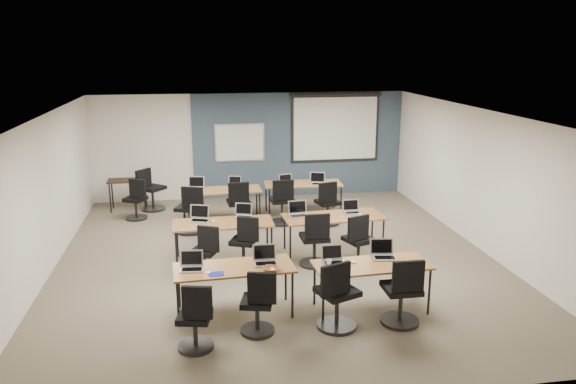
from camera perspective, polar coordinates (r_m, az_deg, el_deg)
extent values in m
cube|color=#6B6354|center=(10.60, -1.20, -6.71)|extent=(8.00, 9.00, 0.02)
cube|color=white|center=(9.94, -1.28, 7.95)|extent=(8.00, 9.00, 0.02)
cube|color=beige|center=(14.56, -3.77, 4.70)|extent=(8.00, 0.04, 2.70)
cube|color=beige|center=(6.00, 4.98, -10.15)|extent=(8.00, 0.04, 2.70)
cube|color=beige|center=(10.42, -23.57, -0.54)|extent=(0.04, 9.00, 2.70)
cube|color=beige|center=(11.44, 19.02, 1.17)|extent=(0.04, 9.00, 2.70)
cube|color=#3D5977|center=(14.70, 1.12, 4.83)|extent=(5.50, 0.04, 2.70)
cube|color=silver|center=(14.44, -4.93, 5.01)|extent=(1.28, 0.02, 0.98)
cube|color=white|center=(14.43, -4.93, 5.00)|extent=(1.20, 0.02, 0.90)
cube|color=black|center=(14.77, 4.82, 6.60)|extent=(2.32, 0.03, 1.82)
cube|color=white|center=(14.77, 4.82, 6.44)|extent=(2.20, 0.02, 1.62)
cylinder|color=black|center=(14.67, 4.90, 9.84)|extent=(2.40, 0.10, 0.10)
cube|color=brown|center=(8.30, -5.51, -7.68)|extent=(1.75, 0.73, 0.03)
cylinder|color=black|center=(8.17, -11.11, -11.10)|extent=(0.04, 0.04, 0.70)
cylinder|color=black|center=(8.26, 0.45, -10.50)|extent=(0.04, 0.04, 0.70)
cylinder|color=black|center=(8.72, -11.01, -9.37)|extent=(0.04, 0.04, 0.70)
cylinder|color=black|center=(8.81, -0.23, -8.83)|extent=(0.04, 0.04, 0.70)
cube|color=#9F7041|center=(8.46, 8.50, -7.34)|extent=(1.72, 0.72, 0.03)
cylinder|color=black|center=(8.15, 3.60, -10.91)|extent=(0.04, 0.04, 0.70)
cylinder|color=black|center=(8.62, 14.15, -9.85)|extent=(0.04, 0.04, 0.70)
cylinder|color=black|center=(8.67, 2.71, -9.24)|extent=(0.04, 0.04, 0.70)
cylinder|color=black|center=(9.12, 12.67, -8.36)|extent=(0.04, 0.04, 0.70)
cube|color=brown|center=(10.33, -6.61, -3.17)|extent=(1.82, 0.76, 0.03)
cylinder|color=black|center=(10.15, -11.28, -5.88)|extent=(0.04, 0.04, 0.70)
cylinder|color=black|center=(10.22, -1.67, -5.45)|extent=(0.04, 0.04, 0.70)
cylinder|color=black|center=(10.75, -11.18, -4.70)|extent=(0.04, 0.04, 0.70)
cylinder|color=black|center=(10.81, -2.13, -4.30)|extent=(0.04, 0.04, 0.70)
cube|color=brown|center=(10.68, 4.64, -2.52)|extent=(1.89, 0.79, 0.03)
cylinder|color=black|center=(10.31, 0.24, -5.24)|extent=(0.04, 0.04, 0.70)
cylinder|color=black|center=(10.74, 9.64, -4.64)|extent=(0.04, 0.04, 0.70)
cylinder|color=black|center=(10.94, -0.35, -4.06)|extent=(0.04, 0.04, 0.70)
cylinder|color=black|center=(11.34, 8.55, -3.55)|extent=(0.04, 0.04, 0.70)
cube|color=#A07032|center=(12.65, -6.81, 0.16)|extent=(1.78, 0.74, 0.03)
cylinder|color=black|center=(12.44, -10.52, -1.98)|extent=(0.04, 0.04, 0.70)
cylinder|color=black|center=(12.51, -2.89, -1.66)|extent=(0.04, 0.04, 0.70)
cylinder|color=black|center=(13.04, -10.48, -1.20)|extent=(0.04, 0.04, 0.70)
cylinder|color=black|center=(13.10, -3.20, -0.90)|extent=(0.04, 0.04, 0.70)
cube|color=brown|center=(13.16, 1.55, 0.83)|extent=(1.80, 0.75, 0.03)
cylinder|color=black|center=(12.83, -1.89, -1.23)|extent=(0.04, 0.04, 0.70)
cylinder|color=black|center=(13.14, 5.40, -0.90)|extent=(0.04, 0.04, 0.70)
cylinder|color=black|center=(13.43, -2.25, -0.50)|extent=(0.04, 0.04, 0.70)
cylinder|color=black|center=(13.73, 4.74, -0.20)|extent=(0.04, 0.04, 0.70)
cube|color=silver|center=(8.26, -9.73, -7.76)|extent=(0.33, 0.24, 0.02)
cube|color=black|center=(8.24, -9.73, -7.74)|extent=(0.28, 0.14, 0.00)
cube|color=silver|center=(8.33, -9.77, -6.62)|extent=(0.33, 0.06, 0.23)
cube|color=black|center=(8.33, -9.77, -6.64)|extent=(0.29, 0.04, 0.19)
ellipsoid|color=white|center=(8.12, -8.11, -8.11)|extent=(0.06, 0.09, 0.03)
cylinder|color=black|center=(7.75, -9.33, -15.21)|extent=(0.47, 0.47, 0.05)
cylinder|color=black|center=(7.67, -9.39, -14.02)|extent=(0.06, 0.06, 0.42)
cube|color=black|center=(7.55, -9.47, -12.36)|extent=(0.42, 0.42, 0.08)
cube|color=black|center=(7.26, -9.21, -11.04)|extent=(0.38, 0.06, 0.44)
cube|color=silver|center=(8.36, -2.28, -7.28)|extent=(0.35, 0.25, 0.02)
cube|color=black|center=(8.33, -2.26, -7.26)|extent=(0.29, 0.15, 0.00)
cube|color=silver|center=(8.43, -2.40, -6.11)|extent=(0.35, 0.06, 0.24)
cube|color=black|center=(8.43, -2.40, -6.13)|extent=(0.31, 0.05, 0.20)
ellipsoid|color=white|center=(8.16, -1.59, -7.83)|extent=(0.07, 0.10, 0.04)
cylinder|color=black|center=(8.04, -3.11, -13.86)|extent=(0.48, 0.48, 0.05)
cylinder|color=black|center=(7.95, -3.13, -12.68)|extent=(0.06, 0.06, 0.42)
cube|color=black|center=(7.84, -3.15, -11.05)|extent=(0.42, 0.42, 0.08)
cube|color=black|center=(7.56, -2.66, -9.72)|extent=(0.39, 0.06, 0.44)
cube|color=silver|center=(8.40, 4.69, -7.19)|extent=(0.32, 0.23, 0.02)
cube|color=black|center=(8.38, 4.73, -7.16)|extent=(0.27, 0.14, 0.00)
cube|color=silver|center=(8.47, 4.50, -6.10)|extent=(0.32, 0.06, 0.22)
cube|color=black|center=(8.47, 4.52, -6.12)|extent=(0.28, 0.04, 0.18)
ellipsoid|color=white|center=(8.47, 6.68, -7.06)|extent=(0.08, 0.11, 0.04)
cylinder|color=black|center=(8.19, 4.95, -13.33)|extent=(0.57, 0.57, 0.05)
cylinder|color=black|center=(8.09, 4.98, -11.91)|extent=(0.06, 0.06, 0.50)
cube|color=black|center=(7.96, 5.03, -10.03)|extent=(0.50, 0.50, 0.08)
cube|color=black|center=(7.64, 4.85, -8.83)|extent=(0.46, 0.06, 0.44)
cube|color=#B6B6C1|center=(8.69, 9.76, -6.60)|extent=(0.36, 0.26, 0.02)
cube|color=black|center=(8.67, 9.80, -6.58)|extent=(0.30, 0.15, 0.00)
cube|color=#B6B6C1|center=(8.77, 9.50, -5.46)|extent=(0.36, 0.07, 0.25)
cube|color=black|center=(8.76, 9.52, -5.48)|extent=(0.31, 0.05, 0.20)
ellipsoid|color=white|center=(8.62, 12.07, -6.92)|extent=(0.07, 0.09, 0.03)
cylinder|color=black|center=(8.43, 11.26, -12.72)|extent=(0.56, 0.56, 0.05)
cylinder|color=black|center=(8.33, 11.34, -11.37)|extent=(0.06, 0.06, 0.49)
cube|color=black|center=(8.21, 11.44, -9.56)|extent=(0.49, 0.49, 0.08)
cube|color=black|center=(7.91, 12.12, -8.36)|extent=(0.45, 0.06, 0.44)
cube|color=#A4A4B0|center=(10.46, -8.93, -2.88)|extent=(0.36, 0.26, 0.02)
cube|color=black|center=(10.43, -8.94, -2.85)|extent=(0.30, 0.15, 0.00)
cube|color=#A4A4B0|center=(10.55, -8.97, -1.95)|extent=(0.36, 0.07, 0.25)
cube|color=black|center=(10.54, -8.97, -1.96)|extent=(0.32, 0.05, 0.20)
ellipsoid|color=white|center=(10.39, -7.60, -2.94)|extent=(0.07, 0.10, 0.03)
cylinder|color=black|center=(9.93, -8.43, -8.24)|extent=(0.46, 0.46, 0.05)
cylinder|color=black|center=(9.86, -8.47, -7.29)|extent=(0.06, 0.06, 0.41)
cube|color=black|center=(9.77, -8.52, -5.97)|extent=(0.41, 0.41, 0.08)
cube|color=black|center=(9.52, -8.09, -4.72)|extent=(0.37, 0.06, 0.44)
cube|color=silver|center=(10.57, -4.46, -2.55)|extent=(0.32, 0.23, 0.02)
cube|color=black|center=(10.55, -4.46, -2.52)|extent=(0.27, 0.14, 0.00)
cube|color=silver|center=(10.66, -4.54, -1.71)|extent=(0.32, 0.06, 0.22)
cube|color=black|center=(10.65, -4.53, -1.72)|extent=(0.28, 0.04, 0.18)
ellipsoid|color=white|center=(10.44, -3.65, -2.74)|extent=(0.07, 0.10, 0.03)
cylinder|color=black|center=(10.28, -4.52, -7.30)|extent=(0.48, 0.48, 0.05)
cylinder|color=black|center=(10.21, -4.54, -6.33)|extent=(0.06, 0.06, 0.42)
cube|color=black|center=(10.12, -4.57, -5.00)|extent=(0.42, 0.42, 0.08)
cube|color=black|center=(9.87, -4.09, -3.79)|extent=(0.39, 0.06, 0.44)
cube|color=silver|center=(10.61, 1.11, -2.44)|extent=(0.36, 0.26, 0.02)
cube|color=black|center=(10.59, 1.13, -2.41)|extent=(0.31, 0.15, 0.00)
cube|color=silver|center=(10.71, 0.97, -1.52)|extent=(0.36, 0.07, 0.25)
cube|color=black|center=(10.70, 0.98, -1.53)|extent=(0.32, 0.05, 0.20)
ellipsoid|color=white|center=(10.59, 2.87, -2.48)|extent=(0.08, 0.11, 0.03)
cylinder|color=black|center=(10.29, 2.68, -7.24)|extent=(0.55, 0.55, 0.05)
cylinder|color=black|center=(10.21, 2.69, -6.11)|extent=(0.06, 0.06, 0.48)
cube|color=black|center=(10.11, 2.71, -4.62)|extent=(0.48, 0.48, 0.08)
cube|color=black|center=(9.82, 2.99, -3.50)|extent=(0.44, 0.06, 0.44)
cube|color=#B0B0BA|center=(10.87, 6.55, -2.11)|extent=(0.32, 0.23, 0.02)
cube|color=black|center=(10.85, 6.58, -2.08)|extent=(0.27, 0.13, 0.00)
cube|color=#B0B0BA|center=(10.96, 6.40, -1.31)|extent=(0.32, 0.06, 0.22)
cube|color=black|center=(10.95, 6.41, -1.33)|extent=(0.28, 0.04, 0.18)
ellipsoid|color=white|center=(10.77, 7.32, -2.29)|extent=(0.06, 0.10, 0.04)
cylinder|color=black|center=(10.31, 7.11, -7.30)|extent=(0.52, 0.52, 0.05)
cylinder|color=black|center=(10.24, 7.15, -6.23)|extent=(0.06, 0.06, 0.46)
cube|color=black|center=(10.14, 7.20, -4.79)|extent=(0.46, 0.46, 0.08)
cube|color=black|center=(9.85, 7.15, -3.66)|extent=(0.42, 0.06, 0.44)
cube|color=#ADADAD|center=(12.74, -9.27, 0.30)|extent=(0.36, 0.26, 0.02)
cube|color=black|center=(12.72, -9.27, 0.33)|extent=(0.31, 0.15, 0.00)
cube|color=#ADADAD|center=(12.85, -9.29, 1.05)|extent=(0.36, 0.07, 0.25)
cube|color=black|center=(12.84, -9.29, 1.04)|extent=(0.32, 0.05, 0.21)
ellipsoid|color=white|center=(12.69, -8.74, 0.27)|extent=(0.06, 0.09, 0.03)
cylinder|color=black|center=(12.18, -9.90, -3.93)|extent=(0.57, 0.57, 0.05)
cylinder|color=black|center=(12.11, -9.95, -2.90)|extent=(0.06, 0.06, 0.51)
cube|color=black|center=(12.02, -10.01, -1.57)|extent=(0.51, 0.51, 0.08)
cube|color=black|center=(11.74, -9.69, -0.54)|extent=(0.46, 0.06, 0.44)
cube|color=#B7B6C2|center=(12.86, -5.38, 0.56)|extent=(0.30, 0.22, 0.02)
cube|color=black|center=(12.84, -5.37, 0.59)|extent=(0.25, 0.13, 0.00)
cube|color=#B7B6C2|center=(12.95, -5.43, 1.18)|extent=(0.30, 0.06, 0.21)
cube|color=black|center=(12.94, -5.43, 1.18)|extent=(0.26, 0.04, 0.17)
ellipsoid|color=white|center=(12.71, -4.46, 0.41)|extent=(0.06, 0.09, 0.03)
cylinder|color=black|center=(12.50, -4.96, -3.26)|extent=(0.55, 0.55, 0.05)
cylinder|color=black|center=(12.44, -4.98, -2.30)|extent=(0.06, 0.06, 0.49)
cube|color=black|center=(12.36, -5.01, -1.04)|extent=(0.49, 0.49, 0.08)
cube|color=black|center=(12.07, -5.03, -0.05)|extent=(0.45, 0.06, 0.44)
cube|color=#AEAEB3|center=(12.94, -0.16, 0.72)|extent=(0.32, 0.23, 0.02)
cube|color=black|center=(12.92, -0.15, 0.75)|extent=(0.27, 0.14, 0.00)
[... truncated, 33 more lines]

